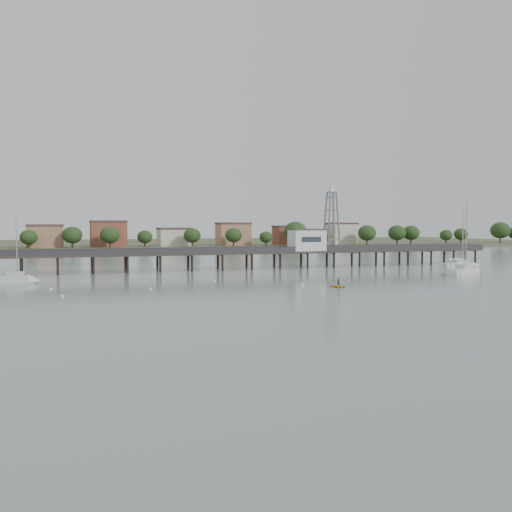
# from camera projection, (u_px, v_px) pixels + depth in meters

# --- Properties ---
(ground_plane) EXTENTS (500.00, 500.00, 0.00)m
(ground_plane) POSITION_uv_depth(u_px,v_px,m) (326.00, 305.00, 71.41)
(ground_plane) COLOR gray
(ground_plane) RESTS_ON ground
(pier) EXTENTS (150.00, 5.00, 5.50)m
(pier) POSITION_uv_depth(u_px,v_px,m) (205.00, 253.00, 127.63)
(pier) COLOR #2D2823
(pier) RESTS_ON ground
(pier_building) EXTENTS (8.40, 5.40, 5.30)m
(pier_building) POSITION_uv_depth(u_px,v_px,m) (307.00, 240.00, 135.88)
(pier_building) COLOR silver
(pier_building) RESTS_ON ground
(lattice_tower) EXTENTS (3.20, 3.20, 15.50)m
(lattice_tower) POSITION_uv_depth(u_px,v_px,m) (331.00, 221.00, 137.83)
(lattice_tower) COLOR slate
(lattice_tower) RESTS_ON ground
(sailboat_b) EXTENTS (7.51, 4.35, 12.03)m
(sailboat_b) POSITION_uv_depth(u_px,v_px,m) (21.00, 280.00, 98.58)
(sailboat_b) COLOR silver
(sailboat_b) RESTS_ON ground
(sailboat_e) EXTENTS (8.79, 3.65, 14.07)m
(sailboat_e) POSITION_uv_depth(u_px,v_px,m) (466.00, 266.00, 133.87)
(sailboat_e) COLOR silver
(sailboat_e) RESTS_ON ground
(sailboat_d) EXTENTS (10.00, 5.90, 15.75)m
(sailboat_d) POSITION_uv_depth(u_px,v_px,m) (468.00, 271.00, 116.73)
(sailboat_d) COLOR silver
(sailboat_d) RESTS_ON ground
(white_tender) EXTENTS (4.09, 2.17, 1.52)m
(white_tender) POSITION_uv_depth(u_px,v_px,m) (7.00, 281.00, 98.80)
(white_tender) COLOR silver
(white_tender) RESTS_ON ground
(yellow_dinghy) EXTENTS (1.75, 1.57, 2.56)m
(yellow_dinghy) POSITION_uv_depth(u_px,v_px,m) (338.00, 287.00, 91.96)
(yellow_dinghy) COLOR yellow
(yellow_dinghy) RESTS_ON ground
(dinghy_occupant) EXTENTS (0.61, 1.30, 0.30)m
(dinghy_occupant) POSITION_uv_depth(u_px,v_px,m) (338.00, 287.00, 91.96)
(dinghy_occupant) COLOR black
(dinghy_occupant) RESTS_ON ground
(mooring_buoys) EXTENTS (78.85, 28.13, 0.39)m
(mooring_buoys) POSITION_uv_depth(u_px,v_px,m) (250.00, 282.00, 99.81)
(mooring_buoys) COLOR #F4ECBE
(mooring_buoys) RESTS_ON ground
(far_shore) EXTENTS (500.00, 170.00, 10.40)m
(far_shore) POSITION_uv_depth(u_px,v_px,m) (119.00, 243.00, 296.77)
(far_shore) COLOR #475133
(far_shore) RESTS_ON ground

